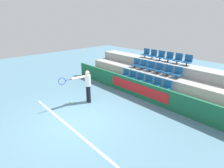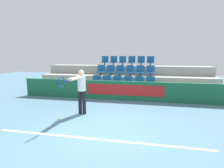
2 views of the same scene
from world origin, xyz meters
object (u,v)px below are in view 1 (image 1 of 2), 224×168
object	(u,v)px
stadium_chair_12	(146,53)
tennis_ball	(71,102)
stadium_chair_5	(166,87)
stadium_chair_7	(143,65)
stadium_chair_17	(188,61)
stadium_chair_2	(139,78)
stadium_chair_15	(169,57)
stadium_chair_16	(178,59)
stadium_chair_11	(177,73)
stadium_chair_14	(161,56)
stadium_chair_8	(151,67)
stadium_chair_1	(132,76)
stadium_chair_9	(159,69)
tennis_player	(86,84)
stadium_chair_10	(168,71)
stadium_chair_13	(153,55)
stadium_chair_0	(125,74)
stadium_chair_6	(136,63)
stadium_chair_4	(157,84)
stadium_chair_3	(148,81)

from	to	relation	value
stadium_chair_12	tennis_ball	bearing A→B (deg)	-92.40
stadium_chair_5	stadium_chair_7	world-z (taller)	stadium_chair_7
stadium_chair_17	stadium_chair_2	bearing A→B (deg)	-130.87
stadium_chair_7	stadium_chair_15	xyz separation A→B (m)	(1.12, 0.97, 0.50)
stadium_chair_16	tennis_ball	distance (m)	6.32
stadium_chair_11	stadium_chair_14	xyz separation A→B (m)	(-1.68, 0.97, 0.50)
stadium_chair_15	stadium_chair_8	bearing A→B (deg)	-119.98
stadium_chair_1	stadium_chair_7	xyz separation A→B (m)	(0.00, 0.97, 0.50)
stadium_chair_9	tennis_player	xyz separation A→B (m)	(-1.36, -3.98, -0.27)
stadium_chair_17	stadium_chair_5	bearing A→B (deg)	-90.00
stadium_chair_1	tennis_player	xyz separation A→B (m)	(-0.24, -3.01, 0.23)
stadium_chair_8	tennis_ball	distance (m)	4.94
stadium_chair_10	stadium_chair_17	bearing A→B (deg)	60.02
stadium_chair_9	tennis_player	world-z (taller)	tennis_player
stadium_chair_13	stadium_chair_8	bearing A→B (deg)	-60.02
stadium_chair_14	stadium_chair_13	bearing A→B (deg)	180.00
stadium_chair_9	stadium_chair_16	world-z (taller)	stadium_chair_16
stadium_chair_11	tennis_player	world-z (taller)	tennis_player
stadium_chair_1	stadium_chair_15	bearing A→B (deg)	60.02
stadium_chair_1	stadium_chair_7	size ratio (longest dim) A/B	1.00
stadium_chair_2	stadium_chair_14	bearing A→B (deg)	90.00
stadium_chair_13	stadium_chair_16	world-z (taller)	same
stadium_chair_14	stadium_chair_0	bearing A→B (deg)	-119.98
stadium_chair_12	stadium_chair_16	world-z (taller)	same
stadium_chair_16	stadium_chair_6	bearing A→B (deg)	-156.57
stadium_chair_8	stadium_chair_5	bearing A→B (deg)	-30.02
stadium_chair_13	stadium_chair_17	xyz separation A→B (m)	(2.24, 0.00, 0.00)
tennis_ball	stadium_chair_16	bearing A→B (deg)	66.03
stadium_chair_4	tennis_player	xyz separation A→B (m)	(-1.92, -3.01, 0.23)
stadium_chair_1	stadium_chair_16	world-z (taller)	stadium_chair_16
stadium_chair_11	stadium_chair_15	distance (m)	1.56
stadium_chair_10	stadium_chair_17	size ratio (longest dim) A/B	1.00
stadium_chair_0	stadium_chair_3	size ratio (longest dim) A/B	1.00
stadium_chair_7	stadium_chair_6	bearing A→B (deg)	180.00
stadium_chair_3	tennis_player	bearing A→B (deg)	-114.36
stadium_chair_11	stadium_chair_13	xyz separation A→B (m)	(-2.24, 0.97, 0.50)
stadium_chair_1	stadium_chair_5	size ratio (longest dim) A/B	1.00
stadium_chair_3	tennis_player	distance (m)	3.31
stadium_chair_7	stadium_chair_2	bearing A→B (deg)	-60.02
stadium_chair_9	stadium_chair_11	bearing A→B (deg)	0.00
stadium_chair_11	stadium_chair_1	bearing A→B (deg)	-156.57
stadium_chair_8	tennis_player	xyz separation A→B (m)	(-0.80, -3.98, -0.27)
stadium_chair_0	tennis_player	world-z (taller)	tennis_player
stadium_chair_13	stadium_chair_17	size ratio (longest dim) A/B	1.00
stadium_chair_13	stadium_chair_2	bearing A→B (deg)	-73.91
stadium_chair_3	stadium_chair_12	world-z (taller)	stadium_chair_12
stadium_chair_3	stadium_chair_14	bearing A→B (deg)	106.09
stadium_chair_11	tennis_ball	xyz separation A→B (m)	(-3.03, -4.59, -1.22)
stadium_chair_7	stadium_chair_12	world-z (taller)	stadium_chair_12
stadium_chair_11	stadium_chair_12	world-z (taller)	stadium_chair_12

